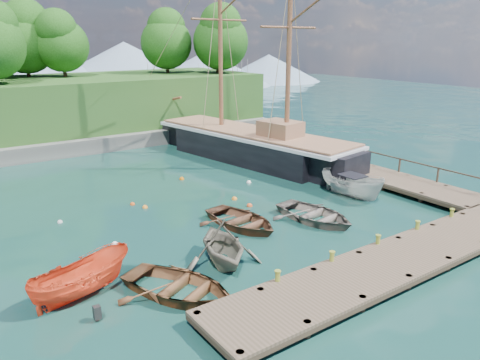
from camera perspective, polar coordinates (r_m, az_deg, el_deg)
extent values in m
plane|color=#173E37|center=(24.95, 4.22, -6.10)|extent=(160.00, 160.00, 0.00)
cube|color=#4D3F2E|center=(22.07, 19.26, -8.74)|extent=(20.00, 3.20, 0.12)
cube|color=black|center=(22.14, 19.22, -9.12)|extent=(20.00, 3.20, 0.20)
cylinder|color=black|center=(17.28, -5.20, -17.30)|extent=(0.28, 0.28, 1.10)
cube|color=#4D3F2E|center=(37.12, 11.23, 2.27)|extent=(3.20, 24.00, 0.12)
cube|color=black|center=(37.16, 11.21, 2.03)|extent=(3.20, 24.00, 0.20)
cylinder|color=black|center=(29.66, 25.79, -3.90)|extent=(0.28, 0.28, 1.10)
cylinder|color=black|center=(45.12, -0.71, 4.56)|extent=(0.28, 0.28, 1.10)
cylinder|color=black|center=(46.60, 1.94, 4.95)|extent=(0.28, 0.28, 1.10)
cylinder|color=olive|center=(19.16, 4.55, -13.72)|extent=(0.26, 0.26, 0.45)
cylinder|color=olive|center=(20.97, 11.02, -11.10)|extent=(0.26, 0.26, 0.45)
cylinder|color=olive|center=(23.03, 16.30, -8.83)|extent=(0.26, 0.26, 0.45)
cylinder|color=olive|center=(25.29, 20.63, -6.89)|extent=(0.26, 0.26, 0.45)
cylinder|color=olive|center=(27.68, 24.21, -5.24)|extent=(0.26, 0.26, 0.45)
imported|color=brown|center=(19.16, -7.36, -13.81)|extent=(5.36, 5.99, 1.02)
imported|color=slate|center=(21.45, -2.12, -10.10)|extent=(4.48, 4.86, 2.14)
imported|color=brown|center=(25.29, 0.18, -5.72)|extent=(3.97, 5.12, 0.98)
imported|color=#695E56|center=(26.38, 9.10, -4.96)|extent=(4.03, 5.22, 1.00)
imported|color=#F04A23|center=(19.98, -18.55, -13.25)|extent=(4.62, 2.67, 1.68)
imported|color=beige|center=(30.78, 13.39, -1.98)|extent=(2.11, 4.83, 1.82)
cube|color=black|center=(38.79, 1.42, 3.49)|extent=(6.94, 14.93, 2.99)
cube|color=black|center=(45.56, -6.97, 5.41)|extent=(3.27, 4.87, 2.69)
cube|color=black|center=(33.78, 11.45, 1.10)|extent=(3.82, 4.18, 2.84)
cube|color=silver|center=(38.48, 1.43, 5.61)|extent=(7.73, 19.40, 0.25)
cube|color=brown|center=(38.43, 1.44, 5.98)|extent=(7.24, 18.92, 0.12)
cube|color=brown|center=(36.28, 4.95, 6.22)|extent=(2.79, 3.34, 1.20)
cylinder|color=brown|center=(47.89, -9.71, 9.39)|extent=(1.36, 6.84, 1.69)
cylinder|color=brown|center=(40.39, -2.43, 17.81)|extent=(0.36, 0.36, 15.86)
cylinder|color=brown|center=(35.25, 6.03, 16.83)|extent=(0.36, 0.36, 14.59)
cylinder|color=#8C7A59|center=(45.05, -7.85, 17.98)|extent=(1.84, 10.83, 9.21)
sphere|color=white|center=(23.96, -15.00, -7.68)|extent=(0.34, 0.34, 0.34)
sphere|color=orange|center=(28.57, -11.49, -3.35)|extent=(0.33, 0.33, 0.33)
sphere|color=orange|center=(29.42, -0.69, -2.39)|extent=(0.35, 0.35, 0.35)
sphere|color=white|center=(32.75, 1.08, -0.36)|extent=(0.33, 0.33, 0.33)
sphere|color=#D74D13|center=(29.26, -12.97, -2.96)|extent=(0.30, 0.30, 0.30)
sphere|color=#D56807|center=(33.79, -7.11, 0.06)|extent=(0.35, 0.35, 0.35)
sphere|color=silver|center=(27.67, -21.09, -4.87)|extent=(0.29, 0.29, 0.29)
sphere|color=#E1501E|center=(28.27, 1.17, -3.22)|extent=(0.35, 0.35, 0.35)
cube|color=#474744|center=(43.20, -25.40, 3.08)|extent=(50.00, 4.00, 1.40)
cube|color=#244B17|center=(48.62, -27.06, 7.15)|extent=(50.00, 14.00, 6.00)
cylinder|color=#382616|center=(52.82, -2.33, 13.65)|extent=(0.36, 0.36, 1.40)
sphere|color=#1A420F|center=(52.74, -2.37, 16.48)|extent=(6.00, 6.00, 6.00)
cylinder|color=#382616|center=(50.70, -20.60, 12.48)|extent=(0.36, 0.36, 1.40)
sphere|color=#1A420F|center=(50.61, -20.87, 15.06)|extent=(5.13, 5.13, 5.13)
cylinder|color=#382616|center=(52.12, -24.43, 12.15)|extent=(0.36, 0.36, 1.40)
sphere|color=#1A420F|center=(52.03, -24.79, 15.01)|extent=(6.05, 6.05, 6.05)
cylinder|color=#382616|center=(53.76, -2.76, 13.71)|extent=(0.36, 0.36, 1.40)
sphere|color=#1A420F|center=(53.68, -2.80, 16.02)|extent=(4.77, 4.77, 4.77)
cylinder|color=#382616|center=(53.79, -8.84, 13.53)|extent=(0.36, 0.36, 1.40)
sphere|color=#1A420F|center=(53.70, -8.96, 16.13)|extent=(5.55, 5.55, 5.55)
cylinder|color=#382616|center=(56.84, -26.61, 12.16)|extent=(0.36, 0.36, 1.40)
sphere|color=#1A420F|center=(56.76, -26.96, 14.73)|extent=(5.89, 5.89, 5.89)
cone|color=#728CA5|center=(94.43, -13.85, 13.32)|extent=(36.00, 36.00, 9.00)
cone|color=#728CA5|center=(102.47, -4.17, 13.44)|extent=(28.00, 28.00, 7.00)
cone|color=#728CA5|center=(90.05, -22.90, 12.03)|extent=(32.00, 32.00, 8.00)
cone|color=#728CA5|center=(112.18, 3.50, 13.51)|extent=(24.00, 24.00, 6.00)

